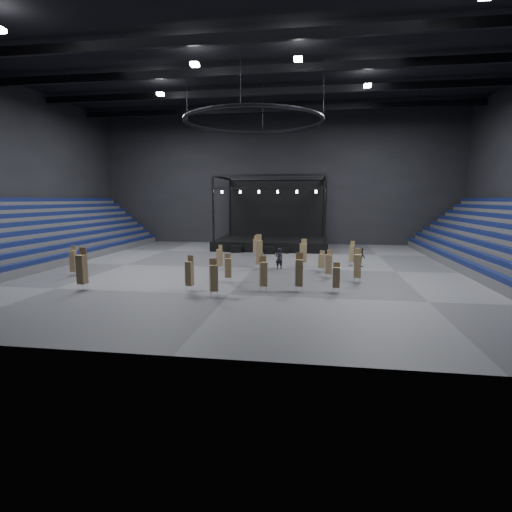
# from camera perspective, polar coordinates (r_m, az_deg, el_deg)

# --- Properties ---
(floor) EXTENTS (50.00, 50.00, 0.00)m
(floor) POSITION_cam_1_polar(r_m,az_deg,el_deg) (36.60, -0.33, -1.72)
(floor) COLOR #525255
(floor) RESTS_ON ground
(ceiling) EXTENTS (50.00, 42.00, 0.20)m
(ceiling) POSITION_cam_1_polar(r_m,az_deg,el_deg) (37.92, -0.36, 26.17)
(ceiling) COLOR black
(ceiling) RESTS_ON wall_back
(wall_back) EXTENTS (50.00, 0.20, 18.00)m
(wall_back) POSITION_cam_1_polar(r_m,az_deg,el_deg) (56.96, 3.00, 10.88)
(wall_back) COLOR black
(wall_back) RESTS_ON ground
(wall_front) EXTENTS (50.00, 0.20, 18.00)m
(wall_front) POSITION_cam_1_polar(r_m,az_deg,el_deg) (15.89, -12.79, 17.88)
(wall_front) COLOR black
(wall_front) RESTS_ON ground
(wall_left) EXTENTS (0.20, 42.00, 18.00)m
(wall_left) POSITION_cam_1_polar(r_m,az_deg,el_deg) (47.04, -32.59, 10.22)
(wall_left) COLOR black
(wall_left) RESTS_ON ground
(bleachers_left) EXTENTS (7.20, 40.00, 6.40)m
(bleachers_left) POSITION_cam_1_polar(r_m,az_deg,el_deg) (45.86, -29.95, 1.38)
(bleachers_left) COLOR #49494B
(bleachers_left) RESTS_ON floor
(stage) EXTENTS (14.00, 10.00, 9.20)m
(stage) POSITION_cam_1_polar(r_m,az_deg,el_deg) (52.38, 2.42, 2.86)
(stage) COLOR black
(stage) RESTS_ON floor
(truss_ring) EXTENTS (12.30, 12.30, 5.15)m
(truss_ring) POSITION_cam_1_polar(r_m,az_deg,el_deg) (36.68, -0.35, 18.72)
(truss_ring) COLOR black
(truss_ring) RESTS_ON ceiling
(roof_girders) EXTENTS (49.00, 30.35, 0.70)m
(roof_girders) POSITION_cam_1_polar(r_m,az_deg,el_deg) (37.68, -0.36, 25.01)
(roof_girders) COLOR black
(roof_girders) RESTS_ON ceiling
(floodlights) EXTENTS (28.60, 16.60, 0.25)m
(floodlights) POSITION_cam_1_polar(r_m,az_deg,el_deg) (33.74, -1.53, 25.98)
(floodlights) COLOR white
(floodlights) RESTS_ON roof_girders
(flight_case_left) EXTENTS (1.38, 0.90, 0.85)m
(flight_case_left) POSITION_cam_1_polar(r_m,az_deg,el_deg) (47.07, -2.87, 1.00)
(flight_case_left) COLOR black
(flight_case_left) RESTS_ON floor
(flight_case_mid) EXTENTS (1.26, 0.63, 0.84)m
(flight_case_mid) POSITION_cam_1_polar(r_m,az_deg,el_deg) (45.81, 1.97, 0.80)
(flight_case_mid) COLOR black
(flight_case_mid) RESTS_ON floor
(flight_case_right) EXTENTS (1.20, 0.88, 0.72)m
(flight_case_right) POSITION_cam_1_polar(r_m,az_deg,el_deg) (46.61, 4.10, 0.84)
(flight_case_right) COLOR black
(flight_case_right) RESTS_ON floor
(chair_stack_0) EXTENTS (0.46, 0.46, 2.51)m
(chair_stack_0) POSITION_cam_1_polar(r_m,az_deg,el_deg) (35.87, -24.64, -0.61)
(chair_stack_0) COLOR silver
(chair_stack_0) RESTS_ON floor
(chair_stack_1) EXTENTS (0.57, 0.57, 2.29)m
(chair_stack_1) POSITION_cam_1_polar(r_m,az_deg,el_deg) (32.12, 10.35, -1.09)
(chair_stack_1) COLOR silver
(chair_stack_1) RESTS_ON floor
(chair_stack_2) EXTENTS (0.53, 0.53, 2.23)m
(chair_stack_2) POSITION_cam_1_polar(r_m,az_deg,el_deg) (44.43, -0.05, 1.54)
(chair_stack_2) COLOR silver
(chair_stack_2) RESTS_ON floor
(chair_stack_3) EXTENTS (0.54, 0.54, 2.21)m
(chair_stack_3) POSITION_cam_1_polar(r_m,az_deg,el_deg) (35.72, -5.24, -0.15)
(chair_stack_3) COLOR silver
(chair_stack_3) RESTS_ON floor
(chair_stack_4) EXTENTS (0.52, 0.52, 2.32)m
(chair_stack_4) POSITION_cam_1_polar(r_m,az_deg,el_deg) (38.90, 13.55, 0.40)
(chair_stack_4) COLOR silver
(chair_stack_4) RESTS_ON floor
(chair_stack_5) EXTENTS (0.56, 0.56, 1.87)m
(chair_stack_5) POSITION_cam_1_polar(r_m,az_deg,el_deg) (34.79, 9.35, -0.65)
(chair_stack_5) COLOR silver
(chair_stack_5) RESTS_ON floor
(chair_stack_6) EXTENTS (0.50, 0.50, 2.67)m
(chair_stack_6) POSITION_cam_1_polar(r_m,az_deg,el_deg) (27.12, 6.19, -2.30)
(chair_stack_6) COLOR silver
(chair_stack_6) RESTS_ON floor
(chair_stack_7) EXTENTS (0.50, 0.50, 2.07)m
(chair_stack_7) POSITION_cam_1_polar(r_m,az_deg,el_deg) (27.26, 11.40, -2.94)
(chair_stack_7) COLOR silver
(chair_stack_7) RESTS_ON floor
(chair_stack_8) EXTENTS (0.65, 0.65, 2.50)m
(chair_stack_8) POSITION_cam_1_polar(r_m,az_deg,el_deg) (25.69, -6.06, -3.05)
(chair_stack_8) COLOR silver
(chair_stack_8) RESTS_ON floor
(chair_stack_9) EXTENTS (0.65, 0.65, 2.62)m
(chair_stack_9) POSITION_cam_1_polar(r_m,az_deg,el_deg) (37.20, 6.76, 0.51)
(chair_stack_9) COLOR silver
(chair_stack_9) RESTS_ON floor
(chair_stack_10) EXTENTS (0.54, 0.54, 2.44)m
(chair_stack_10) POSITION_cam_1_polar(r_m,az_deg,el_deg) (27.73, -9.47, -2.39)
(chair_stack_10) COLOR silver
(chair_stack_10) RESTS_ON floor
(chair_stack_11) EXTENTS (0.60, 0.60, 2.18)m
(chair_stack_11) POSITION_cam_1_polar(r_m,az_deg,el_deg) (30.17, -4.03, -1.63)
(chair_stack_11) COLOR silver
(chair_stack_11) RESTS_ON floor
(chair_stack_12) EXTENTS (0.61, 0.61, 2.96)m
(chair_stack_12) POSITION_cam_1_polar(r_m,az_deg,el_deg) (30.00, -23.61, -1.65)
(chair_stack_12) COLOR silver
(chair_stack_12) RESTS_ON floor
(chair_stack_13) EXTENTS (0.58, 0.58, 2.59)m
(chair_stack_13) POSITION_cam_1_polar(r_m,az_deg,el_deg) (30.78, 14.31, -1.30)
(chair_stack_13) COLOR silver
(chair_stack_13) RESTS_ON floor
(chair_stack_14) EXTENTS (0.61, 0.61, 2.44)m
(chair_stack_14) POSITION_cam_1_polar(r_m,az_deg,el_deg) (27.05, 1.04, -2.50)
(chair_stack_14) COLOR silver
(chair_stack_14) RESTS_ON floor
(chair_stack_15) EXTENTS (0.69, 0.69, 3.13)m
(chair_stack_15) POSITION_cam_1_polar(r_m,az_deg,el_deg) (35.75, 0.43, 0.62)
(chair_stack_15) COLOR silver
(chair_stack_15) RESTS_ON floor
(man_center) EXTENTS (0.83, 0.71, 1.93)m
(man_center) POSITION_cam_1_polar(r_m,az_deg,el_deg) (35.87, 3.32, -0.37)
(man_center) COLOR black
(man_center) RESTS_ON floor
(crew_member) EXTENTS (0.90, 1.02, 1.76)m
(crew_member) POSITION_cam_1_polar(r_m,az_deg,el_deg) (38.63, 14.79, -0.14)
(crew_member) COLOR black
(crew_member) RESTS_ON floor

